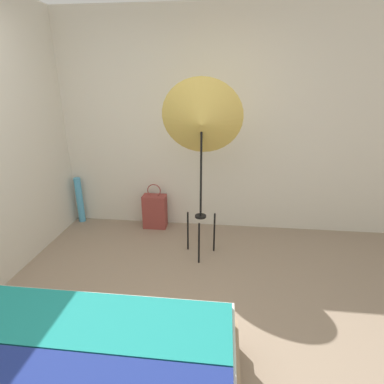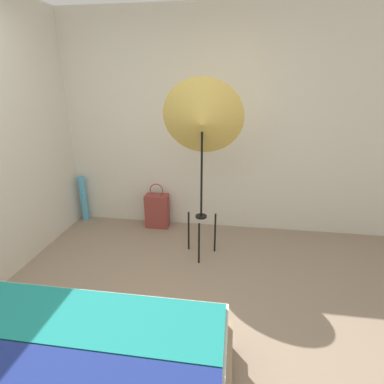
# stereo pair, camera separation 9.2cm
# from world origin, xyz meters

# --- Properties ---
(ground_plane) EXTENTS (14.00, 14.00, 0.00)m
(ground_plane) POSITION_xyz_m (0.00, 0.00, 0.00)
(ground_plane) COLOR gray
(wall_back) EXTENTS (8.00, 0.05, 2.60)m
(wall_back) POSITION_xyz_m (0.00, 2.19, 1.30)
(wall_back) COLOR beige
(wall_back) RESTS_ON ground_plane
(photo_umbrella) EXTENTS (0.79, 0.42, 1.85)m
(photo_umbrella) POSITION_xyz_m (0.37, 1.42, 1.44)
(photo_umbrella) COLOR black
(photo_umbrella) RESTS_ON ground_plane
(tote_bag) EXTENTS (0.30, 0.17, 0.59)m
(tote_bag) POSITION_xyz_m (-0.27, 2.02, 0.22)
(tote_bag) COLOR brown
(tote_bag) RESTS_ON ground_plane
(paper_roll) EXTENTS (0.09, 0.09, 0.62)m
(paper_roll) POSITION_xyz_m (-1.31, 2.08, 0.31)
(paper_roll) COLOR #4CA3D1
(paper_roll) RESTS_ON ground_plane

